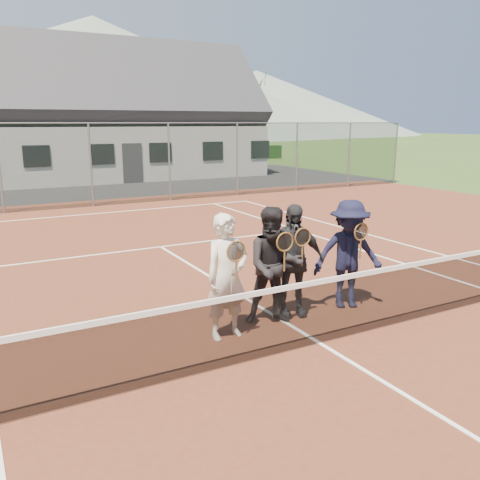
{
  "coord_description": "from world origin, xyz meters",
  "views": [
    {
      "loc": [
        -4.14,
        -5.22,
        3.04
      ],
      "look_at": [
        -0.45,
        1.5,
        1.25
      ],
      "focal_mm": 38.0,
      "sensor_mm": 36.0,
      "label": 1
    }
  ],
  "objects": [
    {
      "name": "player_a",
      "position": [
        -1.02,
        0.83,
        0.92
      ],
      "size": [
        0.67,
        0.51,
        1.8
      ],
      "color": "silver",
      "rests_on": "court_surface"
    },
    {
      "name": "perimeter_fence",
      "position": [
        0.0,
        13.5,
        1.52
      ],
      "size": [
        30.07,
        0.07,
        3.02
      ],
      "color": "slate",
      "rests_on": "ground"
    },
    {
      "name": "player_b",
      "position": [
        -0.15,
        0.98,
        0.92
      ],
      "size": [
        1.07,
        0.97,
        1.8
      ],
      "color": "black",
      "rests_on": "court_surface"
    },
    {
      "name": "tree_c",
      "position": [
        2.0,
        33.0,
        5.79
      ],
      "size": [
        3.2,
        3.2,
        7.77
      ],
      "color": "#3D2916",
      "rests_on": "ground"
    },
    {
      "name": "court_markings",
      "position": [
        0.0,
        0.0,
        0.02
      ],
      "size": [
        11.03,
        23.83,
        0.01
      ],
      "color": "white",
      "rests_on": "court_surface"
    },
    {
      "name": "hedge_row",
      "position": [
        0.0,
        32.0,
        0.55
      ],
      "size": [
        40.0,
        1.2,
        1.1
      ],
      "primitive_type": "cube",
      "color": "black",
      "rests_on": "ground"
    },
    {
      "name": "court_surface",
      "position": [
        0.0,
        0.0,
        0.01
      ],
      "size": [
        30.0,
        30.0,
        0.02
      ],
      "primitive_type": "cube",
      "color": "#562819",
      "rests_on": "ground"
    },
    {
      "name": "tree_d",
      "position": [
        12.0,
        33.0,
        5.79
      ],
      "size": [
        3.2,
        3.2,
        7.77
      ],
      "color": "#352413",
      "rests_on": "ground"
    },
    {
      "name": "ground",
      "position": [
        0.0,
        20.0,
        0.0
      ],
      "size": [
        220.0,
        220.0,
        0.0
      ],
      "primitive_type": "plane",
      "color": "#2E4819",
      "rests_on": "ground"
    },
    {
      "name": "player_d",
      "position": [
        1.3,
        0.98,
        0.92
      ],
      "size": [
        1.33,
        1.08,
        1.8
      ],
      "color": "black",
      "rests_on": "court_surface"
    },
    {
      "name": "player_c",
      "position": [
        0.26,
        1.11,
        0.92
      ],
      "size": [
        1.13,
        0.71,
        1.8
      ],
      "color": "#232428",
      "rests_on": "court_surface"
    },
    {
      "name": "clubhouse",
      "position": [
        4.0,
        24.0,
        3.99
      ],
      "size": [
        15.6,
        8.2,
        7.7
      ],
      "color": "silver",
      "rests_on": "ground"
    },
    {
      "name": "hill_east",
      "position": [
        55.0,
        95.0,
        7.0
      ],
      "size": [
        90.0,
        90.0,
        14.0
      ],
      "primitive_type": "cone",
      "color": "slate",
      "rests_on": "ground"
    },
    {
      "name": "hill_centre",
      "position": [
        20.0,
        95.0,
        11.0
      ],
      "size": [
        120.0,
        120.0,
        22.0
      ],
      "primitive_type": "cone",
      "color": "slate",
      "rests_on": "ground"
    },
    {
      "name": "tree_e",
      "position": [
        18.0,
        33.0,
        5.79
      ],
      "size": [
        3.2,
        3.2,
        7.77
      ],
      "color": "#372214",
      "rests_on": "ground"
    },
    {
      "name": "tennis_net",
      "position": [
        0.0,
        0.0,
        0.54
      ],
      "size": [
        11.68,
        0.08,
        1.1
      ],
      "color": "slate",
      "rests_on": "ground"
    }
  ]
}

